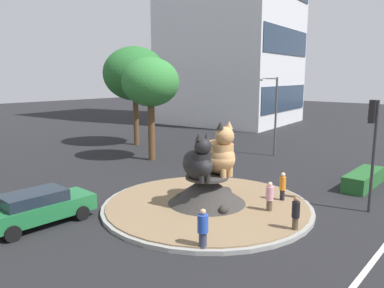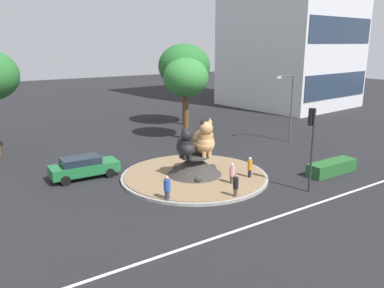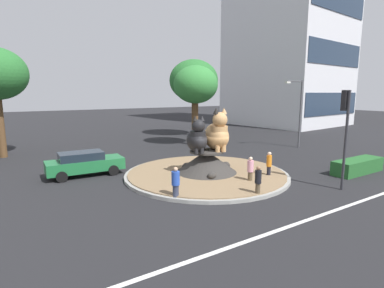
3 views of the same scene
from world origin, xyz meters
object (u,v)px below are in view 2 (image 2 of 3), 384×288
Objects in this scene: cat_statue_black at (186,146)px; pedestrian_pink_shirt at (232,174)px; streetlight_arm at (290,103)px; pedestrian_blue_shirt at (167,189)px; second_tree_near_tower at (186,78)px; cat_statue_calico at (204,141)px; pedestrian_black_shirt at (236,186)px; pedestrian_orange_shirt at (250,168)px; traffic_light_mast at (312,135)px; broadleaf_tree_behind_island at (184,66)px; sedan_on_far_lane at (84,167)px.

cat_statue_black reaches higher than pedestrian_pink_shirt.
streetlight_arm is 3.78× the size of pedestrian_blue_shirt.
second_tree_near_tower is (6.35, 9.82, 3.41)m from cat_statue_black.
cat_statue_calico is at bearing -116.43° from second_tree_near_tower.
second_tree_near_tower is at bearing -128.87° from pedestrian_black_shirt.
pedestrian_pink_shirt is 0.97× the size of pedestrian_orange_shirt.
traffic_light_mast is at bearing 64.53° from streetlight_arm.
pedestrian_black_shirt is at bearing -166.00° from pedestrian_blue_shirt.
traffic_light_mast reaches higher than pedestrian_blue_shirt.
broadleaf_tree_behind_island is at bearing -56.74° from streetlight_arm.
traffic_light_mast is 0.84× the size of streetlight_arm.
pedestrian_blue_shirt is at bearing -40.76° from cat_statue_calico.
second_tree_near_tower is 4.67× the size of pedestrian_blue_shirt.
streetlight_arm is 3.86× the size of pedestrian_black_shirt.
pedestrian_pink_shirt is 0.97× the size of pedestrian_blue_shirt.
cat_statue_calico is 11.51m from second_tree_near_tower.
streetlight_arm reaches higher than sedan_on_far_lane.
sedan_on_far_lane is at bearing -27.60° from pedestrian_blue_shirt.
broadleaf_tree_behind_island reaches higher than sedan_on_far_lane.
cat_statue_black is at bearing 69.22° from pedestrian_pink_shirt.
traffic_light_mast is at bearing -159.67° from pedestrian_blue_shirt.
sedan_on_far_lane is (-6.13, 8.81, -0.06)m from pedestrian_black_shirt.
second_tree_near_tower is 16.41m from pedestrian_blue_shirt.
cat_statue_black is at bearing -34.56° from sedan_on_far_lane.
cat_statue_black is 1.38× the size of pedestrian_orange_shirt.
pedestrian_black_shirt is at bearing 47.82° from streetlight_arm.
pedestrian_orange_shirt is at bearing 21.86° from traffic_light_mast.
streetlight_arm reaches higher than pedestrian_pink_shirt.
pedestrian_pink_shirt is at bearing 178.26° from pedestrian_orange_shirt.
pedestrian_black_shirt is (0.51, -4.59, -1.55)m from cat_statue_black.
traffic_light_mast is 0.68× the size of second_tree_near_tower.
broadleaf_tree_behind_island reaches higher than pedestrian_orange_shirt.
traffic_light_mast reaches higher than pedestrian_orange_shirt.
second_tree_near_tower reaches higher than pedestrian_orange_shirt.
pedestrian_orange_shirt is at bearing -103.06° from second_tree_near_tower.
pedestrian_pink_shirt is 2.22m from pedestrian_black_shirt.
cat_statue_black is 4.55m from pedestrian_orange_shirt.
sedan_on_far_lane is at bearing 83.33° from pedestrian_pink_shirt.
pedestrian_orange_shirt is at bearing -161.76° from pedestrian_black_shirt.
broadleaf_tree_behind_island reaches higher than second_tree_near_tower.
streetlight_arm is (3.74, -12.06, -2.86)m from broadleaf_tree_behind_island.
cat_statue_calico is 0.34× the size of second_tree_near_tower.
cat_statue_calico reaches higher than sedan_on_far_lane.
traffic_light_mast is at bearing 51.29° from cat_statue_calico.
traffic_light_mast reaches higher than cat_statue_black.
streetlight_arm reaches higher than pedestrian_blue_shirt.
cat_statue_calico is at bearing 120.47° from pedestrian_orange_shirt.
broadleaf_tree_behind_island is 12.94m from streetlight_arm.
traffic_light_mast is at bearing 146.75° from pedestrian_black_shirt.
pedestrian_black_shirt is 3.64m from pedestrian_orange_shirt.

